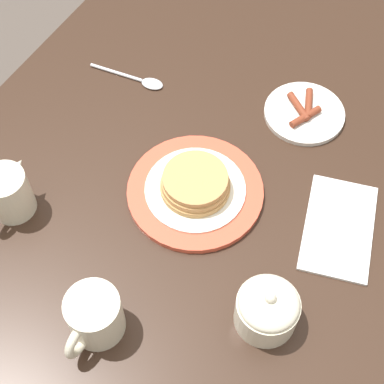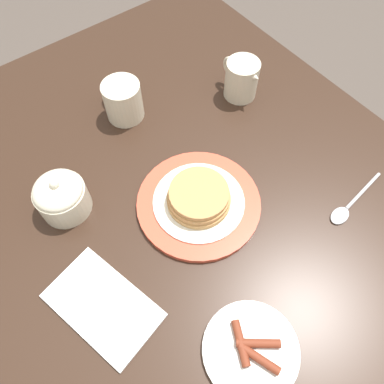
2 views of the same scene
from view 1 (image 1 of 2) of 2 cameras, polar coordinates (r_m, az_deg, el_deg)
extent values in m
plane|color=#51473F|center=(1.78, 0.79, -13.14)|extent=(8.00, 8.00, 0.00)
cube|color=#332116|center=(1.09, 1.25, 0.45)|extent=(1.32, 0.97, 0.03)
cube|color=#332116|center=(1.86, -1.79, 12.71)|extent=(0.07, 0.07, 0.75)
cylinder|color=#DB5138|center=(1.06, 0.31, 0.07)|extent=(0.25, 0.25, 0.01)
cylinder|color=white|center=(1.06, 0.32, 0.31)|extent=(0.18, 0.18, 0.00)
cylinder|color=tan|center=(1.05, 0.32, 0.55)|extent=(0.13, 0.13, 0.01)
cylinder|color=tan|center=(1.04, 0.32, 0.92)|extent=(0.12, 0.12, 0.01)
cylinder|color=tan|center=(1.03, 0.32, 1.30)|extent=(0.12, 0.12, 0.01)
cylinder|color=silver|center=(1.20, 10.83, 7.52)|extent=(0.16, 0.16, 0.01)
cylinder|color=brown|center=(1.20, 11.25, 8.44)|extent=(0.07, 0.04, 0.01)
cylinder|color=brown|center=(1.18, 10.94, 7.18)|extent=(0.07, 0.04, 0.01)
cylinder|color=brown|center=(1.19, 10.29, 8.16)|extent=(0.06, 0.06, 0.01)
cylinder|color=beige|center=(0.93, -9.36, -11.71)|extent=(0.09, 0.09, 0.09)
torus|color=beige|center=(0.92, -10.89, -13.84)|extent=(0.06, 0.01, 0.06)
cylinder|color=brown|center=(0.89, -9.70, -10.84)|extent=(0.08, 0.08, 0.00)
cylinder|color=beige|center=(1.06, -17.36, -0.12)|extent=(0.08, 0.08, 0.09)
cone|color=beige|center=(1.05, -16.66, 2.26)|extent=(0.04, 0.03, 0.04)
cylinder|color=beige|center=(0.94, 7.24, -11.42)|extent=(0.10, 0.10, 0.06)
ellipsoid|color=beige|center=(0.91, 7.47, -10.62)|extent=(0.09, 0.09, 0.03)
sphere|color=beige|center=(0.89, 7.61, -10.14)|extent=(0.02, 0.02, 0.02)
cube|color=white|center=(1.06, 14.04, -3.34)|extent=(0.22, 0.16, 0.01)
cylinder|color=silver|center=(1.26, -7.35, 11.41)|extent=(0.02, 0.12, 0.01)
ellipsoid|color=silver|center=(1.23, -3.88, 10.43)|extent=(0.04, 0.05, 0.01)
camera|label=2|loc=(0.82, 30.31, 34.62)|focal=35.00mm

